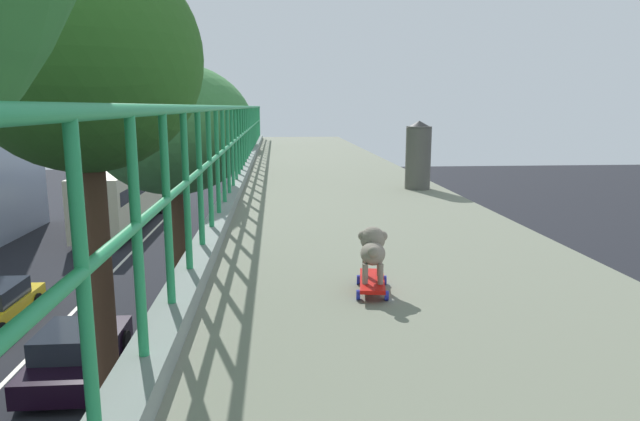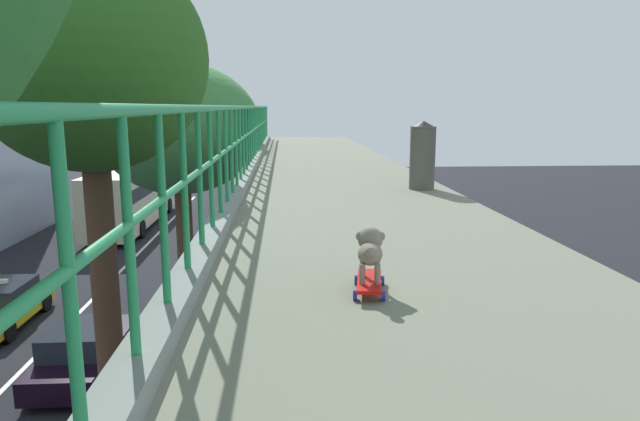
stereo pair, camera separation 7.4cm
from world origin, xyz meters
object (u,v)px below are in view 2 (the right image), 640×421
at_px(small_dog, 370,248).
at_px(litter_bin, 423,155).
at_px(car_black_fifth, 84,351).
at_px(car_yellow_cab_sixth, 2,306).
at_px(toy_skateboard, 369,282).
at_px(city_bus, 132,193).

bearing_deg(small_dog, litter_bin, 72.10).
distance_m(car_black_fifth, car_yellow_cab_sixth, 5.07).
distance_m(car_black_fifth, toy_skateboard, 12.75).
bearing_deg(city_bus, litter_bin, -66.02).
bearing_deg(car_black_fifth, car_yellow_cab_sixth, 136.96).
xyz_separation_m(car_black_fifth, city_bus, (-3.57, 18.32, 1.27)).
relative_size(city_bus, toy_skateboard, 22.74).
xyz_separation_m(city_bus, litter_bin, (10.72, -24.08, 4.19)).
height_order(city_bus, litter_bin, litter_bin).
bearing_deg(small_dog, city_bus, 108.04).
bearing_deg(car_yellow_cab_sixth, city_bus, 89.48).
bearing_deg(litter_bin, city_bus, 113.98).
xyz_separation_m(car_black_fifth, small_dog, (5.72, -10.19, 5.25)).
xyz_separation_m(car_black_fifth, toy_skateboard, (5.71, -10.23, 5.03)).
bearing_deg(toy_skateboard, city_bus, 108.01).
xyz_separation_m(toy_skateboard, small_dog, (0.01, 0.03, 0.22)).
distance_m(small_dog, litter_bin, 4.66).
xyz_separation_m(car_yellow_cab_sixth, small_dog, (9.42, -13.65, 5.23)).
distance_m(car_yellow_cab_sixth, small_dog, 17.39).
bearing_deg(litter_bin, small_dog, -107.90).
distance_m(car_yellow_cab_sixth, toy_skateboard, 17.35).
bearing_deg(toy_skateboard, litter_bin, 72.15).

